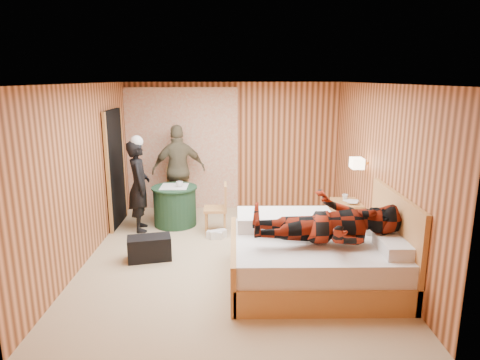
{
  "coord_description": "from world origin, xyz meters",
  "views": [
    {
      "loc": [
        0.05,
        -5.97,
        2.57
      ],
      "look_at": [
        0.12,
        0.4,
        1.05
      ],
      "focal_mm": 32.0,
      "sensor_mm": 36.0,
      "label": 1
    }
  ],
  "objects_px": {
    "bed": "(319,257)",
    "chair_far": "(178,187)",
    "round_table": "(175,205)",
    "duffel_bag": "(149,248)",
    "wall_lamp": "(357,163)",
    "man_on_bed": "(328,212)",
    "nightstand": "(346,219)",
    "man_at_table": "(179,170)",
    "chair_near": "(220,204)",
    "woman_standing": "(139,186)"
  },
  "relations": [
    {
      "from": "bed",
      "to": "chair_far",
      "type": "xyz_separation_m",
      "value": [
        -2.16,
        2.87,
        0.2
      ]
    },
    {
      "from": "bed",
      "to": "round_table",
      "type": "xyz_separation_m",
      "value": [
        -2.15,
        2.23,
        0.02
      ]
    },
    {
      "from": "round_table",
      "to": "duffel_bag",
      "type": "relative_size",
      "value": 1.31
    },
    {
      "from": "wall_lamp",
      "to": "man_on_bed",
      "type": "xyz_separation_m",
      "value": [
        -0.77,
        -1.56,
        -0.28
      ]
    },
    {
      "from": "nightstand",
      "to": "bed",
      "type": "bearing_deg",
      "value": -115.2
    },
    {
      "from": "man_at_table",
      "to": "man_on_bed",
      "type": "distance_m",
      "value": 3.82
    },
    {
      "from": "man_at_table",
      "to": "wall_lamp",
      "type": "bearing_deg",
      "value": 138.05
    },
    {
      "from": "man_at_table",
      "to": "nightstand",
      "type": "bearing_deg",
      "value": 142.29
    },
    {
      "from": "man_at_table",
      "to": "man_on_bed",
      "type": "height_order",
      "value": "man_on_bed"
    },
    {
      "from": "bed",
      "to": "nightstand",
      "type": "height_order",
      "value": "bed"
    },
    {
      "from": "wall_lamp",
      "to": "duffel_bag",
      "type": "relative_size",
      "value": 0.42
    },
    {
      "from": "bed",
      "to": "man_at_table",
      "type": "bearing_deg",
      "value": 126.46
    },
    {
      "from": "bed",
      "to": "chair_near",
      "type": "xyz_separation_m",
      "value": [
        -1.33,
        1.84,
        0.15
      ]
    },
    {
      "from": "woman_standing",
      "to": "man_at_table",
      "type": "distance_m",
      "value": 1.09
    },
    {
      "from": "chair_far",
      "to": "man_at_table",
      "type": "relative_size",
      "value": 0.54
    },
    {
      "from": "bed",
      "to": "man_on_bed",
      "type": "height_order",
      "value": "man_on_bed"
    },
    {
      "from": "nightstand",
      "to": "woman_standing",
      "type": "bearing_deg",
      "value": 174.07
    },
    {
      "from": "wall_lamp",
      "to": "chair_near",
      "type": "bearing_deg",
      "value": 166.66
    },
    {
      "from": "bed",
      "to": "man_on_bed",
      "type": "distance_m",
      "value": 0.72
    },
    {
      "from": "round_table",
      "to": "chair_near",
      "type": "bearing_deg",
      "value": -25.79
    },
    {
      "from": "duffel_bag",
      "to": "chair_near",
      "type": "bearing_deg",
      "value": 35.98
    },
    {
      "from": "round_table",
      "to": "duffel_bag",
      "type": "height_order",
      "value": "round_table"
    },
    {
      "from": "wall_lamp",
      "to": "man_at_table",
      "type": "distance_m",
      "value": 3.37
    },
    {
      "from": "bed",
      "to": "wall_lamp",
      "type": "bearing_deg",
      "value": 58.81
    },
    {
      "from": "woman_standing",
      "to": "man_on_bed",
      "type": "height_order",
      "value": "man_on_bed"
    },
    {
      "from": "duffel_bag",
      "to": "man_at_table",
      "type": "xyz_separation_m",
      "value": [
        0.17,
        2.19,
        0.69
      ]
    },
    {
      "from": "nightstand",
      "to": "man_at_table",
      "type": "height_order",
      "value": "man_at_table"
    },
    {
      "from": "nightstand",
      "to": "chair_near",
      "type": "bearing_deg",
      "value": 174.08
    },
    {
      "from": "duffel_bag",
      "to": "woman_standing",
      "type": "bearing_deg",
      "value": 94.57
    },
    {
      "from": "round_table",
      "to": "man_on_bed",
      "type": "height_order",
      "value": "man_on_bed"
    },
    {
      "from": "wall_lamp",
      "to": "chair_far",
      "type": "bearing_deg",
      "value": 152.55
    },
    {
      "from": "duffel_bag",
      "to": "man_on_bed",
      "type": "height_order",
      "value": "man_on_bed"
    },
    {
      "from": "chair_far",
      "to": "duffel_bag",
      "type": "relative_size",
      "value": 1.52
    },
    {
      "from": "woman_standing",
      "to": "man_on_bed",
      "type": "relative_size",
      "value": 0.89
    },
    {
      "from": "wall_lamp",
      "to": "round_table",
      "type": "xyz_separation_m",
      "value": [
        -2.95,
        0.9,
        -0.94
      ]
    },
    {
      "from": "duffel_bag",
      "to": "man_at_table",
      "type": "bearing_deg",
      "value": 72.82
    },
    {
      "from": "woman_standing",
      "to": "man_at_table",
      "type": "relative_size",
      "value": 0.91
    },
    {
      "from": "chair_far",
      "to": "man_on_bed",
      "type": "relative_size",
      "value": 0.53
    },
    {
      "from": "bed",
      "to": "duffel_bag",
      "type": "height_order",
      "value": "bed"
    },
    {
      "from": "bed",
      "to": "man_at_table",
      "type": "height_order",
      "value": "man_at_table"
    },
    {
      "from": "round_table",
      "to": "bed",
      "type": "bearing_deg",
      "value": -46.1
    },
    {
      "from": "nightstand",
      "to": "woman_standing",
      "type": "relative_size",
      "value": 0.39
    },
    {
      "from": "nightstand",
      "to": "duffel_bag",
      "type": "distance_m",
      "value": 3.21
    },
    {
      "from": "chair_near",
      "to": "woman_standing",
      "type": "height_order",
      "value": "woman_standing"
    },
    {
      "from": "wall_lamp",
      "to": "bed",
      "type": "bearing_deg",
      "value": -121.19
    },
    {
      "from": "woman_standing",
      "to": "wall_lamp",
      "type": "bearing_deg",
      "value": -113.67
    },
    {
      "from": "bed",
      "to": "chair_far",
      "type": "height_order",
      "value": "bed"
    },
    {
      "from": "nightstand",
      "to": "man_on_bed",
      "type": "bearing_deg",
      "value": -111.53
    },
    {
      "from": "chair_far",
      "to": "duffel_bag",
      "type": "bearing_deg",
      "value": -106.08
    },
    {
      "from": "wall_lamp",
      "to": "chair_far",
      "type": "xyz_separation_m",
      "value": [
        -2.97,
        1.54,
        -0.76
      ]
    }
  ]
}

